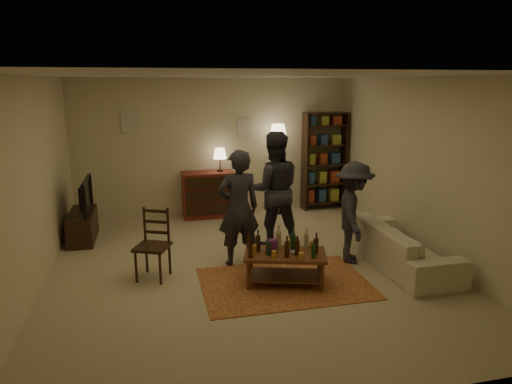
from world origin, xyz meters
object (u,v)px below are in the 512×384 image
object	(u,v)px
bookshelf	(324,160)
person_by_sofa	(354,213)
dining_chair	(154,241)
tv_stand	(82,218)
dresser	(209,193)
person_left	(238,208)
sofa	(401,245)
floor_lamp	(278,138)
coffee_table	(284,256)
person_right	(273,190)

from	to	relation	value
bookshelf	person_by_sofa	xyz separation A→B (m)	(-0.66, -2.87, -0.28)
dining_chair	tv_stand	world-z (taller)	tv_stand
dresser	person_left	bearing A→B (deg)	-87.56
bookshelf	sofa	world-z (taller)	bookshelf
floor_lamp	coffee_table	bearing A→B (deg)	-104.29
person_left	person_right	xyz separation A→B (m)	(0.70, 0.65, 0.08)
floor_lamp	person_right	bearing A→B (deg)	-107.91
floor_lamp	person_right	distance (m)	2.00
dining_chair	person_by_sofa	distance (m)	2.89
person_left	dining_chair	bearing A→B (deg)	2.56
floor_lamp	sofa	bearing A→B (deg)	-71.90
dining_chair	person_right	world-z (taller)	person_right
bookshelf	sofa	xyz separation A→B (m)	(-0.05, -3.18, -0.73)
dresser	person_right	size ratio (longest dim) A/B	0.73
coffee_table	dining_chair	bearing A→B (deg)	159.34
person_right	person_by_sofa	distance (m)	1.35
dresser	sofa	distance (m)	3.93
dresser	sofa	bearing A→B (deg)	-52.46
dining_chair	dresser	size ratio (longest dim) A/B	0.72
coffee_table	bookshelf	distance (m)	3.93
dining_chair	tv_stand	size ratio (longest dim) A/B	0.92
dining_chair	person_left	bearing A→B (deg)	31.90
sofa	person_right	xyz separation A→B (m)	(-1.58, 1.23, 0.63)
tv_stand	dining_chair	bearing A→B (deg)	-57.23
tv_stand	dresser	world-z (taller)	dresser
floor_lamp	person_left	distance (m)	2.87
dining_chair	person_left	world-z (taller)	person_left
dresser	coffee_table	bearing A→B (deg)	-80.40
person_by_sofa	dresser	bearing A→B (deg)	52.36
coffee_table	bookshelf	world-z (taller)	bookshelf
dresser	floor_lamp	distance (m)	1.76
tv_stand	floor_lamp	world-z (taller)	floor_lamp
floor_lamp	bookshelf	bearing A→B (deg)	7.11
floor_lamp	tv_stand	bearing A→B (deg)	-166.88
bookshelf	floor_lamp	world-z (taller)	bookshelf
coffee_table	person_left	size ratio (longest dim) A/B	0.69
tv_stand	person_left	world-z (taller)	person_left
floor_lamp	person_by_sofa	xyz separation A→B (m)	(0.38, -2.74, -0.79)
sofa	person_left	distance (m)	2.42
bookshelf	person_by_sofa	bearing A→B (deg)	-103.02
tv_stand	person_left	distance (m)	2.90
tv_stand	bookshelf	world-z (taller)	bookshelf
coffee_table	dining_chair	size ratio (longest dim) A/B	1.21
coffee_table	person_left	xyz separation A→B (m)	(-0.46, 0.80, 0.46)
coffee_table	floor_lamp	size ratio (longest dim) A/B	0.65
tv_stand	person_right	size ratio (longest dim) A/B	0.57
sofa	dresser	bearing A→B (deg)	37.54
dresser	bookshelf	bearing A→B (deg)	1.57
coffee_table	dresser	distance (m)	3.38
dining_chair	dresser	world-z (taller)	dresser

